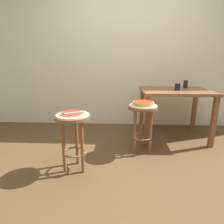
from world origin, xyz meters
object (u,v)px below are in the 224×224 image
stool_foreground (73,130)px  cup_far_edge (186,84)px  stool_middle (143,118)px  condiment_shaker (178,88)px  serving_plate_middle (143,105)px  pizza_foreground (72,113)px  pizza_server_knife (75,112)px  serving_plate_foreground (73,115)px  pizza_middle (143,103)px  dining_table (175,97)px  cup_near_edge (177,87)px

stool_foreground → cup_far_edge: bearing=38.6°
stool_middle → condiment_shaker: size_ratio=8.40×
stool_foreground → serving_plate_middle: 0.92m
stool_foreground → pizza_foreground: 0.18m
pizza_server_knife → serving_plate_foreground: bearing=117.8°
stool_foreground → serving_plate_foreground: 0.17m
pizza_server_knife → pizza_middle: bearing=4.5°
stool_middle → condiment_shaker: condiment_shaker is taller
cup_far_edge → pizza_server_knife: size_ratio=0.54×
serving_plate_foreground → pizza_middle: size_ratio=1.27×
serving_plate_foreground → pizza_server_knife: bearing=-33.7°
pizza_foreground → condiment_shaker: condiment_shaker is taller
serving_plate_middle → stool_middle: bearing=-104.0°
dining_table → pizza_server_knife: (-1.28, -1.01, 0.02)m
pizza_foreground → dining_table: bearing=37.2°
pizza_middle → pizza_server_knife: (-0.75, -0.49, 0.00)m
serving_plate_middle → dining_table: 0.75m
stool_foreground → pizza_foreground: pizza_foreground is taller
stool_foreground → pizza_middle: pizza_middle is taller
stool_middle → cup_near_edge: size_ratio=6.39×
pizza_foreground → cup_near_edge: 1.62m
stool_foreground → dining_table: 1.65m
cup_near_edge → cup_far_edge: cup_far_edge is taller
serving_plate_middle → pizza_middle: (0.00, 0.00, 0.03)m
cup_near_edge → cup_far_edge: (0.21, 0.29, 0.01)m
cup_near_edge → serving_plate_middle: bearing=-139.5°
stool_foreground → condiment_shaker: size_ratio=8.40×
stool_middle → pizza_foreground: bearing=-149.1°
serving_plate_foreground → pizza_server_knife: 0.05m
stool_foreground → dining_table: dining_table is taller
serving_plate_middle → pizza_middle: pizza_middle is taller
serving_plate_middle → serving_plate_foreground: bearing=-149.1°
serving_plate_foreground → serving_plate_middle: (0.78, 0.47, 0.00)m
pizza_middle → cup_far_edge: 1.08m
serving_plate_foreground → cup_near_edge: cup_near_edge is taller
pizza_server_knife → pizza_foreground: bearing=117.8°
serving_plate_foreground → stool_middle: 0.92m
dining_table → cup_near_edge: cup_near_edge is taller
pizza_foreground → serving_plate_middle: 0.90m
pizza_foreground → serving_plate_foreground: bearing=90.0°
stool_middle → cup_far_edge: 1.12m
cup_far_edge → pizza_middle: bearing=-134.9°
pizza_foreground → serving_plate_middle: (0.78, 0.47, -0.02)m
pizza_middle → condiment_shaker: size_ratio=3.58×
condiment_shaker → cup_far_edge: bearing=54.9°
pizza_middle → cup_far_edge: bearing=45.1°
condiment_shaker → serving_plate_middle: bearing=-139.3°
stool_foreground → stool_middle: size_ratio=1.00×
pizza_foreground → cup_near_edge: (1.31, 0.93, 0.16)m
pizza_foreground → pizza_server_knife: bearing=-33.7°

